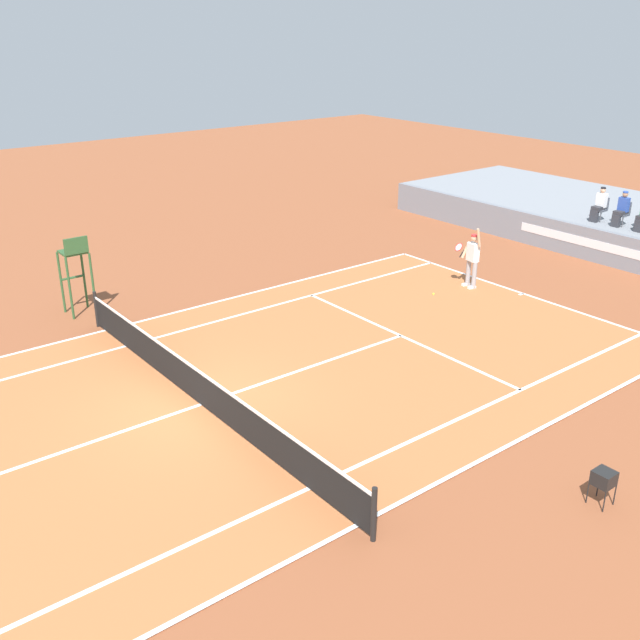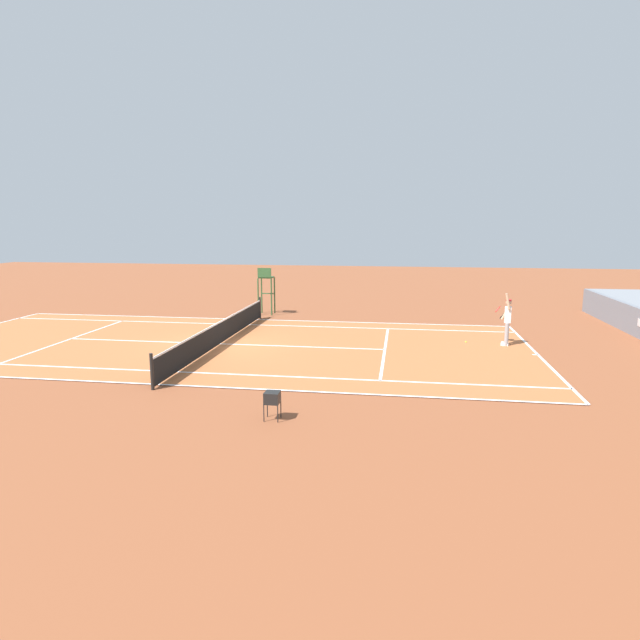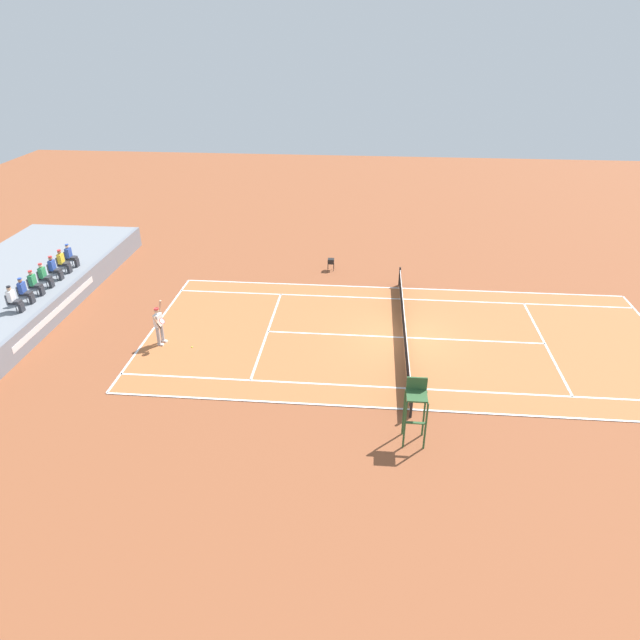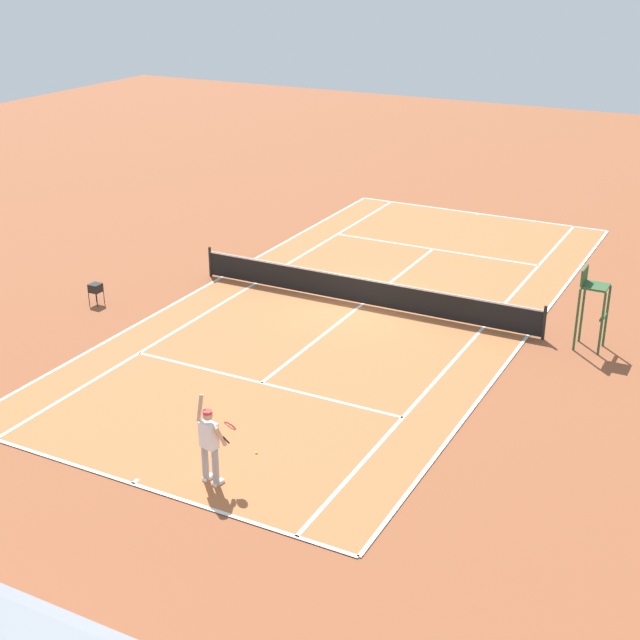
{
  "view_description": "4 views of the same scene",
  "coord_description": "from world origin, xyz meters",
  "px_view_note": "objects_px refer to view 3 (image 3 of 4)",
  "views": [
    {
      "loc": [
        13.22,
        -6.86,
        8.2
      ],
      "look_at": [
        -0.45,
        3.87,
        1.0
      ],
      "focal_mm": 40.64,
      "sensor_mm": 36.0,
      "label": 1
    },
    {
      "loc": [
        19.95,
        6.98,
        4.71
      ],
      "look_at": [
        -0.45,
        3.87,
        1.0
      ],
      "focal_mm": 30.42,
      "sensor_mm": 36.0,
      "label": 2
    },
    {
      "loc": [
        -22.83,
        1.87,
        12.99
      ],
      "look_at": [
        -0.45,
        3.87,
        1.0
      ],
      "focal_mm": 31.44,
      "sensor_mm": 36.0,
      "label": 3
    },
    {
      "loc": [
        -11.43,
        24.87,
        11.04
      ],
      "look_at": [
        -0.45,
        3.87,
        1.0
      ],
      "focal_mm": 50.67,
      "sensor_mm": 36.0,
      "label": 4
    }
  ],
  "objects_px": {
    "spectator_seated_1": "(24,291)",
    "ball_hopper": "(331,261)",
    "spectator_seated_2": "(35,283)",
    "spectator_seated_0": "(14,299)",
    "spectator_seated_6": "(71,256)",
    "umpire_chair": "(416,404)",
    "spectator_seated_5": "(63,262)",
    "tennis_ball": "(192,347)",
    "tennis_player": "(159,325)",
    "spectator_seated_4": "(54,268)",
    "spectator_seated_3": "(44,276)"
  },
  "relations": [
    {
      "from": "spectator_seated_4",
      "to": "spectator_seated_1",
      "type": "bearing_deg",
      "value": 180.0
    },
    {
      "from": "spectator_seated_1",
      "to": "ball_hopper",
      "type": "height_order",
      "value": "spectator_seated_1"
    },
    {
      "from": "ball_hopper",
      "to": "spectator_seated_4",
      "type": "bearing_deg",
      "value": 111.16
    },
    {
      "from": "spectator_seated_4",
      "to": "spectator_seated_5",
      "type": "bearing_deg",
      "value": 0.0
    },
    {
      "from": "umpire_chair",
      "to": "ball_hopper",
      "type": "xyz_separation_m",
      "value": [
        14.97,
        3.95,
        -0.98
      ]
    },
    {
      "from": "spectator_seated_4",
      "to": "tennis_ball",
      "type": "relative_size",
      "value": 18.6
    },
    {
      "from": "spectator_seated_2",
      "to": "spectator_seated_0",
      "type": "bearing_deg",
      "value": 180.0
    },
    {
      "from": "umpire_chair",
      "to": "ball_hopper",
      "type": "distance_m",
      "value": 15.51
    },
    {
      "from": "tennis_ball",
      "to": "tennis_player",
      "type": "bearing_deg",
      "value": 80.88
    },
    {
      "from": "spectator_seated_1",
      "to": "tennis_player",
      "type": "distance_m",
      "value": 6.92
    },
    {
      "from": "spectator_seated_5",
      "to": "umpire_chair",
      "type": "xyz_separation_m",
      "value": [
        -10.51,
        -17.8,
        -0.28
      ]
    },
    {
      "from": "spectator_seated_1",
      "to": "ball_hopper",
      "type": "distance_m",
      "value": 16.1
    },
    {
      "from": "tennis_ball",
      "to": "ball_hopper",
      "type": "height_order",
      "value": "ball_hopper"
    },
    {
      "from": "spectator_seated_1",
      "to": "ball_hopper",
      "type": "relative_size",
      "value": 1.81
    },
    {
      "from": "ball_hopper",
      "to": "tennis_player",
      "type": "bearing_deg",
      "value": 142.63
    },
    {
      "from": "spectator_seated_2",
      "to": "ball_hopper",
      "type": "distance_m",
      "value": 15.67
    },
    {
      "from": "spectator_seated_4",
      "to": "spectator_seated_0",
      "type": "bearing_deg",
      "value": 180.0
    },
    {
      "from": "spectator_seated_6",
      "to": "umpire_chair",
      "type": "height_order",
      "value": "spectator_seated_6"
    },
    {
      "from": "spectator_seated_6",
      "to": "ball_hopper",
      "type": "bearing_deg",
      "value": -75.34
    },
    {
      "from": "spectator_seated_6",
      "to": "tennis_player",
      "type": "xyz_separation_m",
      "value": [
        -5.65,
        -6.77,
        -0.84
      ]
    },
    {
      "from": "spectator_seated_4",
      "to": "spectator_seated_6",
      "type": "distance_m",
      "value": 1.74
    },
    {
      "from": "spectator_seated_0",
      "to": "spectator_seated_4",
      "type": "bearing_deg",
      "value": 0.0
    },
    {
      "from": "spectator_seated_0",
      "to": "spectator_seated_4",
      "type": "height_order",
      "value": "same"
    },
    {
      "from": "spectator_seated_3",
      "to": "tennis_ball",
      "type": "relative_size",
      "value": 18.6
    },
    {
      "from": "spectator_seated_1",
      "to": "spectator_seated_4",
      "type": "bearing_deg",
      "value": 0.0
    },
    {
      "from": "spectator_seated_0",
      "to": "spectator_seated_1",
      "type": "distance_m",
      "value": 0.89
    },
    {
      "from": "spectator_seated_2",
      "to": "umpire_chair",
      "type": "distance_m",
      "value": 19.41
    },
    {
      "from": "spectator_seated_0",
      "to": "spectator_seated_6",
      "type": "height_order",
      "value": "same"
    },
    {
      "from": "umpire_chair",
      "to": "tennis_ball",
      "type": "bearing_deg",
      "value": 60.24
    },
    {
      "from": "spectator_seated_6",
      "to": "umpire_chair",
      "type": "xyz_separation_m",
      "value": [
        -11.35,
        -17.8,
        -0.28
      ]
    },
    {
      "from": "spectator_seated_1",
      "to": "spectator_seated_5",
      "type": "relative_size",
      "value": 1.0
    },
    {
      "from": "spectator_seated_5",
      "to": "spectator_seated_2",
      "type": "bearing_deg",
      "value": 180.0
    },
    {
      "from": "spectator_seated_0",
      "to": "spectator_seated_4",
      "type": "distance_m",
      "value": 3.65
    },
    {
      "from": "spectator_seated_2",
      "to": "spectator_seated_4",
      "type": "bearing_deg",
      "value": 0.0
    },
    {
      "from": "spectator_seated_1",
      "to": "spectator_seated_6",
      "type": "distance_m",
      "value": 4.5
    },
    {
      "from": "spectator_seated_0",
      "to": "spectator_seated_3",
      "type": "bearing_deg",
      "value": 0.0
    },
    {
      "from": "ball_hopper",
      "to": "spectator_seated_5",
      "type": "bearing_deg",
      "value": 107.84
    },
    {
      "from": "spectator_seated_3",
      "to": "ball_hopper",
      "type": "distance_m",
      "value": 15.28
    },
    {
      "from": "spectator_seated_4",
      "to": "spectator_seated_5",
      "type": "xyz_separation_m",
      "value": [
        0.9,
        0.0,
        0.0
      ]
    },
    {
      "from": "spectator_seated_0",
      "to": "spectator_seated_3",
      "type": "relative_size",
      "value": 1.0
    },
    {
      "from": "spectator_seated_1",
      "to": "tennis_player",
      "type": "bearing_deg",
      "value": -99.64
    },
    {
      "from": "spectator_seated_1",
      "to": "spectator_seated_4",
      "type": "height_order",
      "value": "same"
    },
    {
      "from": "spectator_seated_2",
      "to": "spectator_seated_6",
      "type": "distance_m",
      "value": 3.61
    },
    {
      "from": "spectator_seated_3",
      "to": "tennis_player",
      "type": "height_order",
      "value": "spectator_seated_3"
    },
    {
      "from": "spectator_seated_0",
      "to": "tennis_ball",
      "type": "xyz_separation_m",
      "value": [
        -0.49,
        -8.25,
        -1.8
      ]
    },
    {
      "from": "spectator_seated_6",
      "to": "umpire_chair",
      "type": "distance_m",
      "value": 21.11
    },
    {
      "from": "spectator_seated_1",
      "to": "tennis_ball",
      "type": "bearing_deg",
      "value": -99.55
    },
    {
      "from": "spectator_seated_4",
      "to": "spectator_seated_5",
      "type": "height_order",
      "value": "same"
    },
    {
      "from": "spectator_seated_2",
      "to": "spectator_seated_5",
      "type": "relative_size",
      "value": 1.0
    },
    {
      "from": "spectator_seated_1",
      "to": "spectator_seated_3",
      "type": "relative_size",
      "value": 1.0
    }
  ]
}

